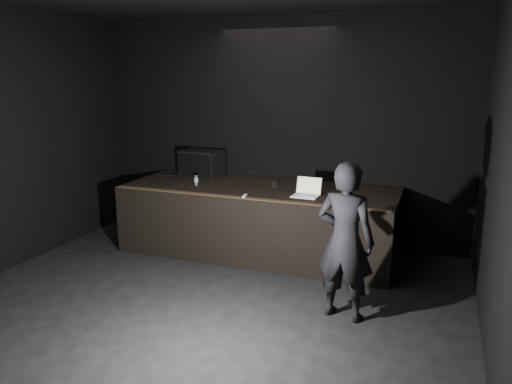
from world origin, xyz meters
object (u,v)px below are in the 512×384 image
object	(u,v)px
stage_monitor	(202,164)
person	(345,241)
beer_can	(196,180)
laptop	(307,191)
stage_riser	(260,220)

from	to	relation	value
stage_monitor	person	distance (m)	3.42
stage_monitor	beer_can	size ratio (longest dim) A/B	4.54
laptop	person	size ratio (longest dim) A/B	0.21
laptop	beer_can	distance (m)	1.73
beer_can	person	bearing A→B (deg)	-29.52
stage_riser	beer_can	bearing A→B (deg)	-167.16
stage_riser	stage_monitor	world-z (taller)	stage_monitor
stage_monitor	beer_can	bearing A→B (deg)	-63.92
stage_monitor	laptop	bearing A→B (deg)	-12.40
stage_riser	stage_monitor	distance (m)	1.41
stage_riser	beer_can	xyz separation A→B (m)	(-0.93, -0.21, 0.58)
laptop	person	distance (m)	1.58
person	stage_monitor	bearing A→B (deg)	-27.57
beer_can	person	world-z (taller)	person
stage_riser	person	world-z (taller)	person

